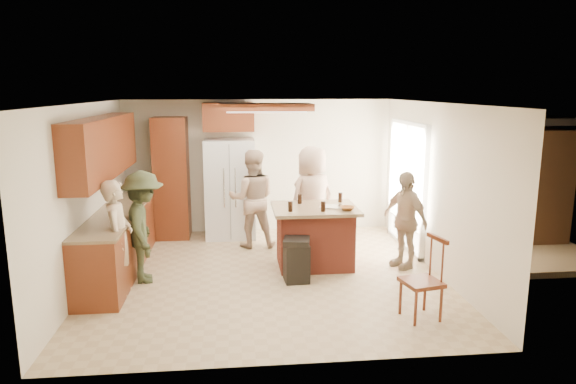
{
  "coord_description": "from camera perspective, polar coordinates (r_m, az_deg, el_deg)",
  "views": [
    {
      "loc": [
        -0.44,
        -7.14,
        2.69
      ],
      "look_at": [
        0.35,
        0.47,
        1.15
      ],
      "focal_mm": 32.0,
      "sensor_mm": 36.0,
      "label": 1
    }
  ],
  "objects": [
    {
      "name": "room_shell",
      "position": [
        10.18,
        22.45,
        0.19
      ],
      "size": [
        8.0,
        5.2,
        5.0
      ],
      "color": "tan",
      "rests_on": "ground"
    },
    {
      "name": "kitchen_island",
      "position": [
        7.92,
        2.96,
        -4.88
      ],
      "size": [
        1.28,
        1.03,
        0.93
      ],
      "color": "maroon",
      "rests_on": "ground"
    },
    {
      "name": "back_wall_units",
      "position": [
        9.47,
        -11.26,
        3.21
      ],
      "size": [
        1.8,
        0.6,
        2.45
      ],
      "color": "maroon",
      "rests_on": "ground"
    },
    {
      "name": "left_cabinetry",
      "position": [
        7.94,
        -18.87,
        -1.86
      ],
      "size": [
        0.64,
        3.0,
        2.3
      ],
      "color": "maroon",
      "rests_on": "ground"
    },
    {
      "name": "person_front_left",
      "position": [
        7.1,
        -18.34,
        -4.88
      ],
      "size": [
        0.44,
        0.59,
        1.55
      ],
      "primitive_type": "imported",
      "rotation": [
        0.0,
        0.0,
        1.63
      ],
      "color": "tan",
      "rests_on": "ground"
    },
    {
      "name": "island_items",
      "position": [
        7.74,
        4.65,
        -1.49
      ],
      "size": [
        1.0,
        0.71,
        0.15
      ],
      "color": "silver",
      "rests_on": "kitchen_island"
    },
    {
      "name": "person_counter",
      "position": [
        7.48,
        -15.75,
        -3.75
      ],
      "size": [
        0.65,
        1.09,
        1.58
      ],
      "primitive_type": "imported",
      "rotation": [
        0.0,
        0.0,
        1.75
      ],
      "color": "#333921",
      "rests_on": "ground"
    },
    {
      "name": "person_behind_left",
      "position": [
        8.81,
        -3.99,
        -0.75
      ],
      "size": [
        0.83,
        0.52,
        1.69
      ],
      "primitive_type": "imported",
      "rotation": [
        0.0,
        0.0,
        3.13
      ],
      "color": "tan",
      "rests_on": "ground"
    },
    {
      "name": "spindle_chair",
      "position": [
        6.36,
        14.76,
        -9.62
      ],
      "size": [
        0.5,
        0.5,
        0.99
      ],
      "color": "maroon",
      "rests_on": "ground"
    },
    {
      "name": "person_behind_right",
      "position": [
        8.6,
        2.71,
        -0.74
      ],
      "size": [
        1.03,
        0.9,
        1.77
      ],
      "primitive_type": "imported",
      "rotation": [
        0.0,
        0.0,
        3.62
      ],
      "color": "tan",
      "rests_on": "ground"
    },
    {
      "name": "refrigerator",
      "position": [
        9.43,
        -6.45,
        0.37
      ],
      "size": [
        0.9,
        0.76,
        1.8
      ],
      "color": "white",
      "rests_on": "ground"
    },
    {
      "name": "trash_bin",
      "position": [
        7.32,
        0.95,
        -7.52
      ],
      "size": [
        0.42,
        0.42,
        0.63
      ],
      "color": "black",
      "rests_on": "ground"
    },
    {
      "name": "person_side_right",
      "position": [
        7.99,
        12.84,
        -3.02
      ],
      "size": [
        0.77,
        0.98,
        1.49
      ],
      "primitive_type": "imported",
      "rotation": [
        0.0,
        0.0,
        -1.13
      ],
      "color": "tan",
      "rests_on": "ground"
    }
  ]
}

